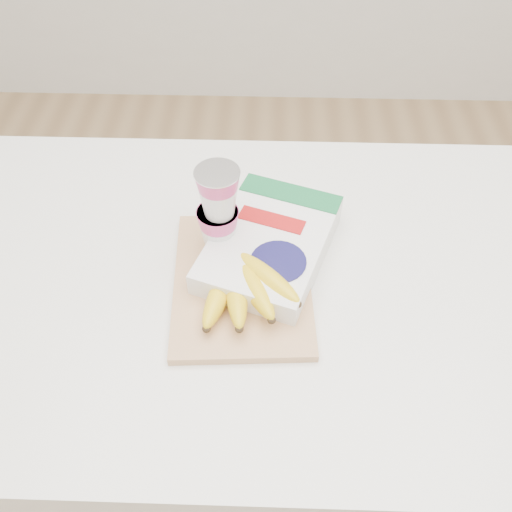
{
  "coord_description": "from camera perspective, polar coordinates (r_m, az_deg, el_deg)",
  "views": [
    {
      "loc": [
        0.03,
        -0.66,
        1.67
      ],
      "look_at": [
        0.01,
        0.01,
        0.94
      ],
      "focal_mm": 40.0,
      "sensor_mm": 36.0,
      "label": 1
    }
  ],
  "objects": [
    {
      "name": "bananas",
      "position": [
        0.95,
        -1.31,
        -2.8
      ],
      "size": [
        0.18,
        0.19,
        0.07
      ],
      "color": "#382816",
      "rests_on": "cutting_board"
    },
    {
      "name": "room",
      "position": [
        0.73,
        -0.78,
        21.61
      ],
      "size": [
        4.0,
        4.0,
        4.0
      ],
      "color": "tan",
      "rests_on": "ground"
    },
    {
      "name": "yogurt_stack",
      "position": [
        0.98,
        -3.8,
        4.71
      ],
      "size": [
        0.08,
        0.08,
        0.18
      ],
      "color": "white",
      "rests_on": "cutting_board"
    },
    {
      "name": "cutting_board",
      "position": [
        1.0,
        -1.4,
        -2.61
      ],
      "size": [
        0.25,
        0.34,
        0.02
      ],
      "primitive_type": "cube",
      "rotation": [
        0.0,
        0.0,
        0.06
      ],
      "color": "tan",
      "rests_on": "table"
    },
    {
      "name": "cereal_box",
      "position": [
        1.02,
        1.39,
        1.02
      ],
      "size": [
        0.27,
        0.33,
        0.06
      ],
      "rotation": [
        0.0,
        0.0,
        -0.34
      ],
      "color": "white",
      "rests_on": "table"
    },
    {
      "name": "table",
      "position": [
        1.39,
        -0.39,
        -13.95
      ],
      "size": [
        1.19,
        0.8,
        0.9
      ],
      "primitive_type": "cube",
      "color": "white",
      "rests_on": "ground"
    }
  ]
}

